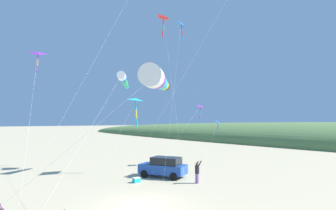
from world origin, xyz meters
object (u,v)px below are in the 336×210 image
kite_windsock_purple_drifting (123,80)px  kite_delta_red_high_left (200,107)px  kite_delta_long_streamer_right (38,54)px  cooler_box (137,180)px  kite_delta_white_trailing (218,123)px  kite_delta_small_distant (136,100)px  kite_delta_green_low_center (163,18)px  kite_delta_striped_overhead (181,25)px  person_adult_flyer (197,171)px  kite_windsock_yellow_midlevel (157,80)px  parked_car (164,167)px

kite_windsock_purple_drifting → kite_delta_red_high_left: bearing=166.0°
kite_delta_long_streamer_right → cooler_box: bearing=159.7°
kite_delta_white_trailing → kite_delta_long_streamer_right: bearing=1.1°
kite_delta_small_distant → kite_windsock_purple_drifting: (0.68, -1.39, 2.22)m
kite_delta_green_low_center → kite_windsock_purple_drifting: (5.64, 0.39, -8.14)m
kite_delta_green_low_center → kite_delta_striped_overhead: kite_delta_green_low_center is taller
person_adult_flyer → kite_delta_red_high_left: bearing=-138.0°
kite_delta_striped_overhead → kite_delta_long_streamer_right: size_ratio=1.55×
person_adult_flyer → kite_delta_green_low_center: 19.17m
kite_delta_long_streamer_right → kite_windsock_purple_drifting: bearing=-165.3°
kite_delta_green_low_center → kite_windsock_yellow_midlevel: 23.08m
kite_delta_red_high_left → kite_windsock_yellow_midlevel: 21.05m
kite_delta_striped_overhead → kite_delta_small_distant: 10.30m
cooler_box → kite_delta_red_high_left: kite_delta_red_high_left is taller
kite_windsock_yellow_midlevel → parked_car: bearing=-129.9°
kite_delta_white_trailing → kite_windsock_purple_drifting: size_ratio=0.78×
kite_delta_white_trailing → kite_delta_long_streamer_right: kite_delta_long_streamer_right is taller
cooler_box → kite_delta_small_distant: bearing=-121.4°
person_adult_flyer → kite_windsock_purple_drifting: (2.19, -8.52, 8.48)m
kite_delta_small_distant → kite_delta_long_streamer_right: size_ratio=0.72×
parked_car → kite_windsock_yellow_midlevel: (8.88, 10.63, 5.96)m
kite_delta_green_low_center → kite_windsock_purple_drifting: kite_delta_green_low_center is taller
cooler_box → kite_windsock_purple_drifting: size_ratio=0.05×
kite_windsock_yellow_midlevel → kite_delta_small_distant: bearing=-119.6°
kite_delta_green_low_center → person_adult_flyer: bearing=68.8°
kite_delta_small_distant → kite_windsock_purple_drifting: kite_windsock_purple_drifting is taller
parked_car → kite_delta_white_trailing: 12.31m
kite_windsock_purple_drifting → kite_delta_striped_overhead: bearing=157.1°
parked_car → kite_delta_long_streamer_right: kite_delta_long_streamer_right is taller
person_adult_flyer → cooler_box: bearing=-42.9°
kite_windsock_purple_drifting → kite_delta_long_streamer_right: kite_delta_long_streamer_right is taller
kite_delta_red_high_left → kite_windsock_yellow_midlevel: (16.43, 13.16, 0.00)m
kite_delta_red_high_left → kite_delta_long_streamer_right: 18.36m
kite_delta_red_high_left → kite_windsock_yellow_midlevel: size_ratio=0.97×
kite_delta_small_distant → kite_windsock_purple_drifting: 2.71m
kite_delta_red_high_left → kite_delta_striped_overhead: (3.18, 0.25, 9.14)m
person_adult_flyer → kite_windsock_yellow_midlevel: size_ratio=0.18×
parked_car → person_adult_flyer: bearing=99.2°
cooler_box → kite_delta_red_high_left: bearing=-165.5°
cooler_box → kite_delta_striped_overhead: bearing=-161.4°
kite_windsock_yellow_midlevel → kite_delta_striped_overhead: kite_delta_striped_overhead is taller
person_adult_flyer → kite_delta_striped_overhead: 16.61m
cooler_box → kite_delta_small_distant: size_ratio=0.08×
cooler_box → kite_windsock_purple_drifting: bearing=-107.1°
kite_delta_red_high_left → kite_delta_small_distant: (8.46, -0.88, 0.38)m
kite_delta_green_low_center → kite_delta_red_high_left: bearing=142.8°
kite_delta_white_trailing → kite_windsock_purple_drifting: kite_windsock_purple_drifting is taller
person_adult_flyer → parked_car: bearing=-80.8°
kite_delta_red_high_left → kite_delta_white_trailing: (-3.71, -0.37, -1.92)m
cooler_box → person_adult_flyer: 5.17m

